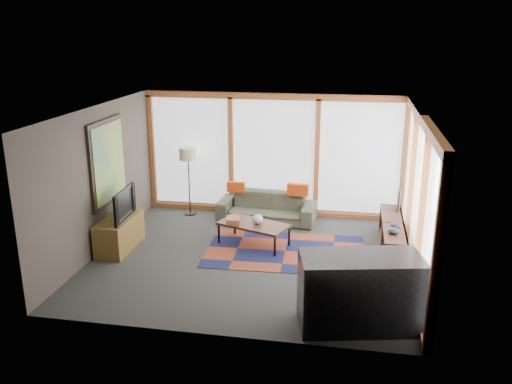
% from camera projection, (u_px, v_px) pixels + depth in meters
% --- Properties ---
extents(ground, '(5.50, 5.50, 0.00)m').
position_uv_depth(ground, '(252.00, 258.00, 9.50)').
color(ground, '#292826').
rests_on(ground, ground).
extents(room_envelope, '(5.52, 5.02, 2.62)m').
position_uv_depth(room_envelope, '(285.00, 167.00, 9.49)').
color(room_envelope, '#473F36').
rests_on(room_envelope, ground).
extents(rug, '(2.89, 1.92, 0.01)m').
position_uv_depth(rug, '(285.00, 251.00, 9.79)').
color(rug, maroon).
rests_on(rug, ground).
extents(sofa, '(2.05, 0.91, 0.59)m').
position_uv_depth(sofa, '(267.00, 207.00, 11.26)').
color(sofa, '#393C2C').
rests_on(sofa, ground).
extents(pillow_left, '(0.38, 0.13, 0.21)m').
position_uv_depth(pillow_left, '(236.00, 187.00, 11.30)').
color(pillow_left, '#BF3B0F').
rests_on(pillow_left, sofa).
extents(pillow_right, '(0.44, 0.16, 0.24)m').
position_uv_depth(pillow_right, '(298.00, 190.00, 11.04)').
color(pillow_right, '#BF3B0F').
rests_on(pillow_right, sofa).
extents(floor_lamp, '(0.37, 0.37, 1.47)m').
position_uv_depth(floor_lamp, '(189.00, 181.00, 11.52)').
color(floor_lamp, black).
rests_on(floor_lamp, ground).
extents(coffee_table, '(1.41, 1.03, 0.42)m').
position_uv_depth(coffee_table, '(254.00, 234.00, 10.03)').
color(coffee_table, '#361B0F').
rests_on(coffee_table, ground).
extents(book_stack, '(0.29, 0.34, 0.10)m').
position_uv_depth(book_stack, '(233.00, 220.00, 9.99)').
color(book_stack, brown).
rests_on(book_stack, coffee_table).
extents(vase, '(0.21, 0.21, 0.17)m').
position_uv_depth(vase, '(258.00, 219.00, 9.94)').
color(vase, beige).
rests_on(vase, coffee_table).
extents(bookshelf, '(0.39, 2.12, 0.53)m').
position_uv_depth(bookshelf, '(392.00, 237.00, 9.78)').
color(bookshelf, '#361B0F').
rests_on(bookshelf, ground).
extents(bowl_a, '(0.22, 0.22, 0.10)m').
position_uv_depth(bowl_a, '(393.00, 231.00, 9.19)').
color(bowl_a, black).
rests_on(bowl_a, bookshelf).
extents(bowl_b, '(0.19, 0.19, 0.09)m').
position_uv_depth(bowl_b, '(396.00, 225.00, 9.45)').
color(bowl_b, black).
rests_on(bowl_b, bookshelf).
extents(shelf_picture, '(0.08, 0.31, 0.40)m').
position_uv_depth(shelf_picture, '(399.00, 200.00, 10.33)').
color(shelf_picture, black).
rests_on(shelf_picture, bookshelf).
extents(tv_console, '(0.49, 1.18, 0.59)m').
position_uv_depth(tv_console, '(120.00, 233.00, 9.85)').
color(tv_console, brown).
rests_on(tv_console, ground).
extents(television, '(0.18, 0.98, 0.56)m').
position_uv_depth(television, '(119.00, 204.00, 9.64)').
color(television, black).
rests_on(television, tv_console).
extents(bar_counter, '(1.72, 1.07, 1.01)m').
position_uv_depth(bar_counter, '(360.00, 292.00, 7.24)').
color(bar_counter, black).
rests_on(bar_counter, ground).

